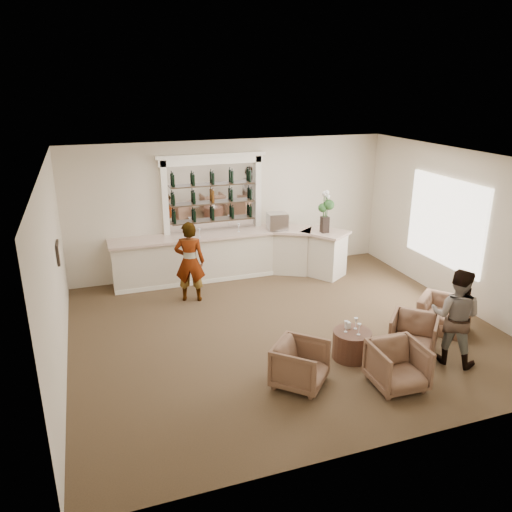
{
  "coord_description": "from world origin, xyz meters",
  "views": [
    {
      "loc": [
        -3.37,
        -8.08,
        4.59
      ],
      "look_at": [
        -0.26,
        0.9,
        1.26
      ],
      "focal_mm": 35.0,
      "sensor_mm": 36.0,
      "label": 1
    }
  ],
  "objects": [
    {
      "name": "ground",
      "position": [
        0.0,
        0.0,
        0.0
      ],
      "size": [
        8.0,
        8.0,
        0.0
      ],
      "primitive_type": "plane",
      "color": "brown",
      "rests_on": "ground"
    },
    {
      "name": "wine_glass_tbl_b",
      "position": [
        0.83,
        -1.26,
        0.6
      ],
      "size": [
        0.07,
        0.07,
        0.21
      ],
      "primitive_type": null,
      "color": "white",
      "rests_on": "cocktail_table"
    },
    {
      "name": "wine_glass_bar_left",
      "position": [
        -0.96,
        2.93,
        1.25
      ],
      "size": [
        0.07,
        0.07,
        0.21
      ],
      "primitive_type": null,
      "color": "white",
      "rests_on": "bar_counter"
    },
    {
      "name": "cocktail_table",
      "position": [
        0.73,
        -1.34,
        0.25
      ],
      "size": [
        0.67,
        0.67,
        0.5
      ],
      "primitive_type": "cylinder",
      "color": "#492C1F",
      "rests_on": "ground"
    },
    {
      "name": "back_bar_alcove",
      "position": [
        -0.5,
        3.41,
        2.03
      ],
      "size": [
        2.64,
        0.25,
        3.0
      ],
      "color": "white",
      "rests_on": "ground"
    },
    {
      "name": "flower_vase",
      "position": [
        1.98,
        2.33,
        1.72
      ],
      "size": [
        0.27,
        0.27,
        1.03
      ],
      "color": "black",
      "rests_on": "bar_counter"
    },
    {
      "name": "guest",
      "position": [
        2.29,
        -2.01,
        0.85
      ],
      "size": [
        1.03,
        1.05,
        1.7
      ],
      "primitive_type": "imported",
      "rotation": [
        0.0,
        0.0,
        2.29
      ],
      "color": "gray",
      "rests_on": "ground"
    },
    {
      "name": "room_shell",
      "position": [
        0.16,
        0.71,
        2.34
      ],
      "size": [
        8.04,
        7.02,
        3.32
      ],
      "color": "beige",
      "rests_on": "ground"
    },
    {
      "name": "wine_glass_bar_right",
      "position": [
        0.04,
        3.06,
        1.25
      ],
      "size": [
        0.07,
        0.07,
        0.21
      ],
      "primitive_type": null,
      "color": "white",
      "rests_on": "bar_counter"
    },
    {
      "name": "armchair_left",
      "position": [
        -0.47,
        -1.82,
        0.36
      ],
      "size": [
        1.11,
        1.11,
        0.73
      ],
      "primitive_type": "imported",
      "rotation": [
        0.0,
        0.0,
        0.81
      ],
      "color": "brown",
      "rests_on": "ground"
    },
    {
      "name": "wine_glass_tbl_a",
      "position": [
        0.61,
        -1.31,
        0.6
      ],
      "size": [
        0.07,
        0.07,
        0.21
      ],
      "primitive_type": null,
      "color": "white",
      "rests_on": "cocktail_table"
    },
    {
      "name": "bar_counter",
      "position": [
        -0.16,
        3.0,
        0.57
      ],
      "size": [
        5.72,
        1.8,
        1.14
      ],
      "color": "beige",
      "rests_on": "ground"
    },
    {
      "name": "armchair_center",
      "position": [
        0.96,
        -2.36,
        0.37
      ],
      "size": [
        0.82,
        0.84,
        0.74
      ],
      "primitive_type": "imported",
      "rotation": [
        0.0,
        0.0,
        -0.04
      ],
      "color": "brown",
      "rests_on": "ground"
    },
    {
      "name": "armchair_right",
      "position": [
        1.82,
        -1.58,
        0.36
      ],
      "size": [
        1.11,
        1.11,
        0.72
      ],
      "primitive_type": "imported",
      "rotation": [
        0.0,
        0.0,
        -0.76
      ],
      "color": "brown",
      "rests_on": "ground"
    },
    {
      "name": "napkin_holder",
      "position": [
        0.71,
        -1.2,
        0.56
      ],
      "size": [
        0.08,
        0.08,
        0.12
      ],
      "primitive_type": "cube",
      "color": "silver",
      "rests_on": "cocktail_table"
    },
    {
      "name": "wine_glass_tbl_c",
      "position": [
        0.77,
        -1.47,
        0.6
      ],
      "size": [
        0.07,
        0.07,
        0.21
      ],
      "primitive_type": null,
      "color": "white",
      "rests_on": "cocktail_table"
    },
    {
      "name": "armchair_far",
      "position": [
        2.98,
        -0.98,
        0.31
      ],
      "size": [
        1.25,
        1.26,
        0.62
      ],
      "primitive_type": "imported",
      "rotation": [
        0.0,
        0.0,
        -0.88
      ],
      "color": "brown",
      "rests_on": "ground"
    },
    {
      "name": "sommelier",
      "position": [
        -1.41,
        1.99,
        0.9
      ],
      "size": [
        0.76,
        0.61,
        1.8
      ],
      "primitive_type": "imported",
      "rotation": [
        0.0,
        0.0,
        2.82
      ],
      "color": "gray",
      "rests_on": "ground"
    },
    {
      "name": "espresso_machine",
      "position": [
        0.99,
        2.93,
        1.35
      ],
      "size": [
        0.5,
        0.44,
        0.41
      ],
      "primitive_type": "cube",
      "rotation": [
        0.0,
        0.0,
        -0.09
      ],
      "color": "#B8B8BD",
      "rests_on": "bar_counter"
    }
  ]
}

